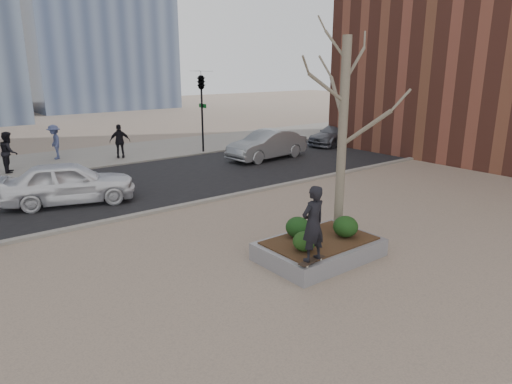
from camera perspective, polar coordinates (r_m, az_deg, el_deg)
ground at (r=11.32m, az=4.29°, el=-9.43°), size 120.00×120.00×0.00m
street at (r=19.47m, az=-15.84°, el=0.79°), size 60.00×8.00×0.02m
far_sidewalk at (r=25.96m, az=-21.80°, el=3.86°), size 60.00×6.00×0.02m
planter at (r=11.87m, az=7.93°, el=-7.12°), size 3.00×2.00×0.45m
planter_mulch at (r=11.78m, az=7.97°, el=-6.02°), size 2.70×1.70×0.04m
sycamore_tree at (r=11.95m, az=10.94°, el=10.57°), size 2.80×2.80×6.60m
shrub_left at (r=10.98m, az=6.07°, el=-6.15°), size 0.56×0.56×0.48m
shrub_middle at (r=11.79m, az=5.25°, el=-4.40°), size 0.63×0.63×0.54m
shrub_right at (r=12.01m, az=11.13°, el=-4.26°), size 0.64×0.64×0.55m
skateboard at (r=10.52m, az=6.97°, el=-8.61°), size 0.80×0.32×0.08m
skateboarder at (r=10.18m, az=7.14°, el=-3.95°), size 0.64×0.42×1.74m
police_car at (r=17.42m, az=-22.33°, el=1.11°), size 4.79×3.06×1.52m
car_silver at (r=23.98m, az=1.38°, el=5.92°), size 4.63×1.93×1.49m
car_third at (r=28.88m, az=9.91°, el=7.07°), size 4.42×2.34×1.22m
pedestrian_a at (r=23.75m, az=-28.50°, el=4.42°), size 0.92×1.06×1.87m
pedestrian_b at (r=26.09m, az=-23.86°, el=5.74°), size 0.81×1.24×1.80m
pedestrian_c at (r=25.19m, az=-16.64°, el=6.09°), size 1.13×0.79×1.78m
traffic_light_far at (r=26.04m, az=-6.76°, el=9.88°), size 0.60×2.48×4.50m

